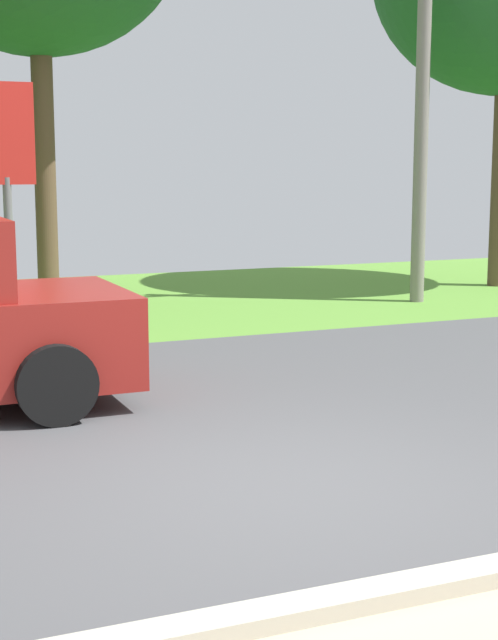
# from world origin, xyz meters

# --- Properties ---
(ground_plane) EXTENTS (40.00, 22.00, 0.20)m
(ground_plane) POSITION_xyz_m (0.00, 2.95, -0.05)
(ground_plane) COLOR #4C4C4F
(utility_pole) EXTENTS (1.80, 0.24, 6.99)m
(utility_pole) POSITION_xyz_m (6.25, 7.98, 3.67)
(utility_pole) COLOR gray
(utility_pole) RESTS_ON ground_plane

